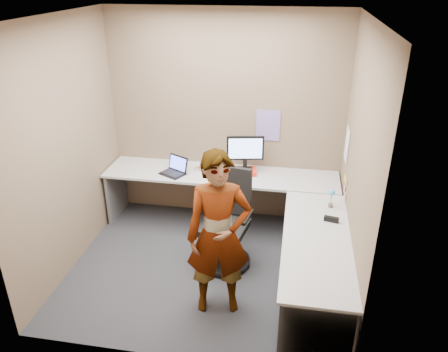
% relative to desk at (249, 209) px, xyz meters
% --- Properties ---
extents(ground, '(3.00, 3.00, 0.00)m').
position_rel_desk_xyz_m(ground, '(-0.44, -0.39, -0.59)').
color(ground, '#27272C').
rests_on(ground, ground).
extents(wall_back, '(3.00, 0.00, 3.00)m').
position_rel_desk_xyz_m(wall_back, '(-0.44, 0.91, 0.76)').
color(wall_back, brown).
rests_on(wall_back, ground).
extents(wall_right, '(0.00, 2.70, 2.70)m').
position_rel_desk_xyz_m(wall_right, '(1.06, -0.39, 0.76)').
color(wall_right, brown).
rests_on(wall_right, ground).
extents(wall_left, '(0.00, 2.70, 2.70)m').
position_rel_desk_xyz_m(wall_left, '(-1.94, -0.39, 0.76)').
color(wall_left, brown).
rests_on(wall_left, ground).
extents(ceiling, '(3.00, 3.00, 0.00)m').
position_rel_desk_xyz_m(ceiling, '(-0.44, -0.39, 2.11)').
color(ceiling, white).
rests_on(ceiling, wall_back).
extents(desk, '(2.98, 2.58, 0.73)m').
position_rel_desk_xyz_m(desk, '(0.00, 0.00, 0.00)').
color(desk, '#B9B9B9').
rests_on(desk, ground).
extents(paper_ream, '(0.32, 0.26, 0.06)m').
position_rel_desk_xyz_m(paper_ream, '(-0.14, 0.64, 0.17)').
color(paper_ream, red).
rests_on(paper_ream, desk).
extents(monitor, '(0.46, 0.17, 0.44)m').
position_rel_desk_xyz_m(monitor, '(-0.14, 0.66, 0.46)').
color(monitor, black).
rests_on(monitor, paper_ream).
extents(laptop, '(0.38, 0.36, 0.21)m').
position_rel_desk_xyz_m(laptop, '(-1.01, 0.51, 0.20)').
color(laptop, black).
rests_on(laptop, desk).
extents(trackball_mouse, '(0.12, 0.08, 0.07)m').
position_rel_desk_xyz_m(trackball_mouse, '(-0.72, 0.62, 0.17)').
color(trackball_mouse, '#B7B7BC').
rests_on(trackball_mouse, desk).
extents(origami, '(0.10, 0.10, 0.06)m').
position_rel_desk_xyz_m(origami, '(-0.33, 0.53, 0.17)').
color(origami, white).
rests_on(origami, desk).
extents(stapler, '(0.16, 0.07, 0.05)m').
position_rel_desk_xyz_m(stapler, '(0.89, -0.36, 0.17)').
color(stapler, black).
rests_on(stapler, desk).
extents(flower, '(0.07, 0.07, 0.22)m').
position_rel_desk_xyz_m(flower, '(0.89, -0.05, 0.28)').
color(flower, brown).
rests_on(flower, desk).
extents(calendar_purple, '(0.30, 0.01, 0.40)m').
position_rel_desk_xyz_m(calendar_purple, '(0.11, 0.90, 0.71)').
color(calendar_purple, '#846BB7').
rests_on(calendar_purple, wall_back).
extents(calendar_white, '(0.01, 0.28, 0.38)m').
position_rel_desk_xyz_m(calendar_white, '(1.05, 0.51, 0.66)').
color(calendar_white, white).
rests_on(calendar_white, wall_right).
extents(sticky_note_a, '(0.01, 0.07, 0.07)m').
position_rel_desk_xyz_m(sticky_note_a, '(1.05, 0.16, 0.36)').
color(sticky_note_a, '#F2E059').
rests_on(sticky_note_a, wall_right).
extents(sticky_note_b, '(0.01, 0.07, 0.07)m').
position_rel_desk_xyz_m(sticky_note_b, '(1.05, 0.21, 0.23)').
color(sticky_note_b, pink).
rests_on(sticky_note_b, wall_right).
extents(sticky_note_c, '(0.01, 0.07, 0.07)m').
position_rel_desk_xyz_m(sticky_note_c, '(1.05, 0.09, 0.21)').
color(sticky_note_c, pink).
rests_on(sticky_note_c, wall_right).
extents(sticky_note_d, '(0.01, 0.07, 0.07)m').
position_rel_desk_xyz_m(sticky_note_d, '(1.05, 0.31, 0.33)').
color(sticky_note_d, '#F2E059').
rests_on(sticky_note_d, wall_right).
extents(office_chair, '(0.61, 0.59, 1.11)m').
position_rel_desk_xyz_m(office_chair, '(-0.23, -0.21, -0.14)').
color(office_chair, black).
rests_on(office_chair, ground).
extents(person, '(0.68, 0.53, 1.67)m').
position_rel_desk_xyz_m(person, '(-0.18, -0.96, 0.25)').
color(person, '#999399').
rests_on(person, ground).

